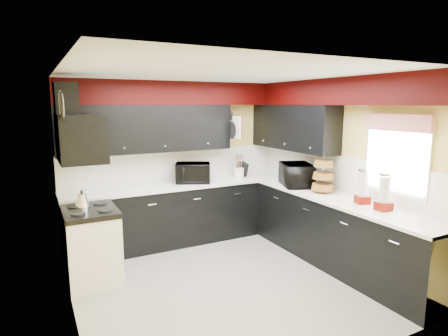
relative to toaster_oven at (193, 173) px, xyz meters
name	(u,v)px	position (x,y,z in m)	size (l,w,h in m)	color
ground	(229,279)	(-0.17, -1.51, -1.09)	(3.60, 3.60, 0.00)	gray
wall_back	(176,161)	(-0.17, 0.29, 0.16)	(3.60, 0.06, 2.50)	#E0C666
wall_right	(341,170)	(1.63, -1.51, 0.16)	(0.06, 3.60, 2.50)	#E0C666
wall_left	(66,199)	(-1.97, -1.51, 0.16)	(0.06, 3.60, 2.50)	#E0C666
ceiling	(229,74)	(-0.17, -1.51, 1.41)	(3.60, 3.60, 0.06)	white
cab_back	(184,214)	(-0.17, -0.01, -0.64)	(3.60, 0.60, 0.90)	black
cab_right	(338,233)	(1.33, -1.81, -0.64)	(0.60, 3.00, 0.90)	black
counter_back	(183,185)	(-0.17, -0.01, -0.17)	(3.62, 0.64, 0.04)	white
counter_right	(339,199)	(1.33, -1.81, -0.17)	(0.64, 3.02, 0.04)	white
splash_back	(177,165)	(-0.17, 0.28, 0.10)	(3.60, 0.02, 0.50)	white
splash_right	(340,174)	(1.62, -1.51, 0.10)	(0.02, 3.60, 0.50)	white
upper_back	(148,129)	(-0.67, 0.11, 0.71)	(2.60, 0.35, 0.70)	black
upper_right	(293,127)	(1.46, -0.61, 0.71)	(0.35, 1.80, 0.70)	black
soffit_back	(179,93)	(-0.17, 0.11, 1.23)	(3.60, 0.36, 0.35)	black
soffit_right	(345,91)	(1.45, -1.69, 1.23)	(0.36, 3.24, 0.35)	black
stove	(92,247)	(-1.67, -0.76, -0.66)	(0.60, 0.75, 0.86)	white
cooktop	(90,211)	(-1.67, -0.76, -0.20)	(0.62, 0.77, 0.06)	black
hood	(80,138)	(-1.72, -0.76, 0.69)	(0.50, 0.78, 0.55)	black
hood_duct	(66,101)	(-1.85, -0.76, 1.11)	(0.24, 0.40, 0.40)	black
window	(397,156)	(1.62, -2.41, 0.46)	(0.03, 0.86, 0.96)	white
valance	(397,123)	(1.56, -2.41, 0.86)	(0.04, 0.88, 0.20)	red
pan_top	(228,114)	(0.65, 0.04, 0.91)	(0.03, 0.22, 0.40)	black
pan_mid	(232,130)	(0.65, -0.09, 0.66)	(0.03, 0.28, 0.46)	black
pan_low	(225,131)	(0.65, 0.17, 0.63)	(0.03, 0.24, 0.42)	black
cut_board	(236,127)	(0.66, -0.21, 0.71)	(0.03, 0.26, 0.35)	white
baskets	(323,176)	(1.35, -1.46, 0.09)	(0.27, 0.27, 0.50)	brown
clock	(61,106)	(-1.94, -1.26, 1.06)	(0.03, 0.30, 0.30)	black
deco_plate	(363,97)	(1.60, -1.86, 1.16)	(0.03, 0.24, 0.24)	white
toaster_oven	(193,173)	(0.00, 0.00, 0.00)	(0.53, 0.44, 0.31)	black
microwave	(297,175)	(1.29, -0.95, 0.02)	(0.61, 0.42, 0.34)	black
utensil_crock	(239,173)	(0.82, -0.02, -0.07)	(0.16, 0.16, 0.17)	white
knife_block	(242,170)	(0.93, 0.05, -0.03)	(0.11, 0.16, 0.24)	black
kettle	(82,200)	(-1.73, -0.59, -0.10)	(0.17, 0.17, 0.16)	silver
dispenser_a	(363,187)	(1.38, -2.15, 0.06)	(0.15, 0.15, 0.42)	#5E0006
dispenser_b	(384,192)	(1.36, -2.48, 0.06)	(0.16, 0.16, 0.43)	#5F0B04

